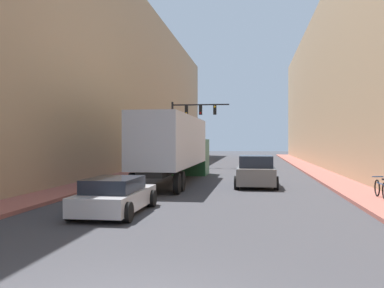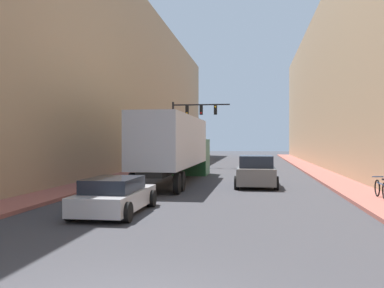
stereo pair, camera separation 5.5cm
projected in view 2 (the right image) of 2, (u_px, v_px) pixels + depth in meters
sidewalk_right at (315, 171)px, 34.84m from camera, size 2.05×80.00×0.15m
sidewalk_left at (150, 169)px, 36.86m from camera, size 2.05×80.00×0.15m
building_right at (367, 77)px, 34.20m from camera, size 6.00×80.00×15.27m
building_left at (105, 79)px, 37.40m from camera, size 6.00×80.00×15.79m
semi_truck at (177, 146)px, 25.80m from camera, size 2.45×14.23×3.89m
sedan_car at (115, 196)px, 14.71m from camera, size 2.05×4.47×1.24m
suv_car at (256, 172)px, 23.41m from camera, size 2.24×4.56×1.70m
traffic_signal_gantry at (188, 121)px, 41.04m from camera, size 5.58×0.35×6.27m
parked_bicycle at (381, 189)px, 17.47m from camera, size 0.44×1.82×0.86m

